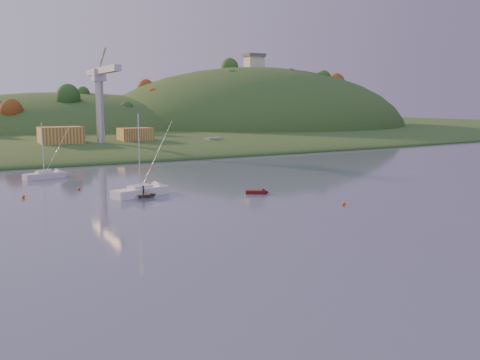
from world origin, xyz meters
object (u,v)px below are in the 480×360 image
sailboat_near (140,191)px  sailboat_far (44,175)px  canoe (144,195)px  red_tender (260,192)px

sailboat_near → sailboat_far: bearing=90.9°
canoe → sailboat_far: bearing=36.2°
sailboat_near → canoe: 1.40m
red_tender → sailboat_far: bearing=159.3°
sailboat_near → red_tender: sailboat_near is taller
red_tender → canoe: bearing=-166.9°
sailboat_far → sailboat_near: bearing=-86.9°
canoe → red_tender: red_tender is taller
sailboat_near → red_tender: size_ratio=3.31×
canoe → sailboat_near: bearing=19.9°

